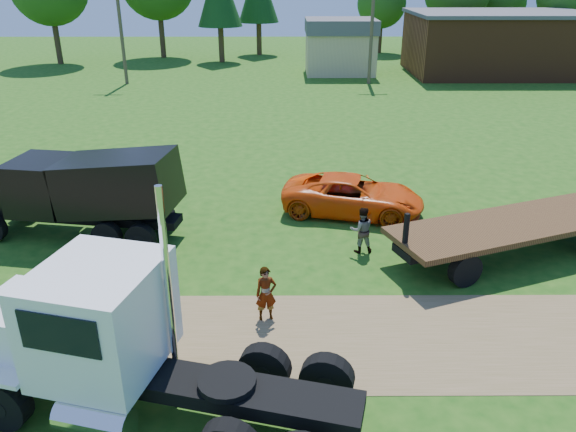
{
  "coord_description": "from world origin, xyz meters",
  "views": [
    {
      "loc": [
        -0.93,
        -11.9,
        8.74
      ],
      "look_at": [
        -0.84,
        4.25,
        1.6
      ],
      "focal_mm": 35.0,
      "sensor_mm": 36.0,
      "label": 1
    }
  ],
  "objects_px": {
    "black_dump_truck": "(83,189)",
    "spectator_a": "(266,294)",
    "white_semi_tractor": "(108,340)",
    "flatbed_trailer": "(511,230)",
    "orange_pickup": "(353,195)"
  },
  "relations": [
    {
      "from": "orange_pickup",
      "to": "flatbed_trailer",
      "type": "height_order",
      "value": "flatbed_trailer"
    },
    {
      "from": "black_dump_truck",
      "to": "orange_pickup",
      "type": "distance_m",
      "value": 9.83
    },
    {
      "from": "white_semi_tractor",
      "to": "flatbed_trailer",
      "type": "relative_size",
      "value": 0.97
    },
    {
      "from": "orange_pickup",
      "to": "spectator_a",
      "type": "distance_m",
      "value": 7.83
    },
    {
      "from": "white_semi_tractor",
      "to": "orange_pickup",
      "type": "xyz_separation_m",
      "value": [
        6.29,
        10.43,
        -0.96
      ]
    },
    {
      "from": "orange_pickup",
      "to": "spectator_a",
      "type": "relative_size",
      "value": 3.45
    },
    {
      "from": "orange_pickup",
      "to": "black_dump_truck",
      "type": "bearing_deg",
      "value": 114.39
    },
    {
      "from": "black_dump_truck",
      "to": "flatbed_trailer",
      "type": "distance_m",
      "value": 14.49
    },
    {
      "from": "black_dump_truck",
      "to": "spectator_a",
      "type": "distance_m",
      "value": 8.39
    },
    {
      "from": "black_dump_truck",
      "to": "white_semi_tractor",
      "type": "bearing_deg",
      "value": -59.86
    },
    {
      "from": "white_semi_tractor",
      "to": "spectator_a",
      "type": "bearing_deg",
      "value": 60.22
    },
    {
      "from": "white_semi_tractor",
      "to": "flatbed_trailer",
      "type": "xyz_separation_m",
      "value": [
        11.07,
        6.94,
        -0.79
      ]
    },
    {
      "from": "white_semi_tractor",
      "to": "black_dump_truck",
      "type": "height_order",
      "value": "white_semi_tractor"
    },
    {
      "from": "black_dump_truck",
      "to": "orange_pickup",
      "type": "height_order",
      "value": "black_dump_truck"
    },
    {
      "from": "white_semi_tractor",
      "to": "black_dump_truck",
      "type": "xyz_separation_m",
      "value": [
        -3.31,
        8.53,
        0.04
      ]
    }
  ]
}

